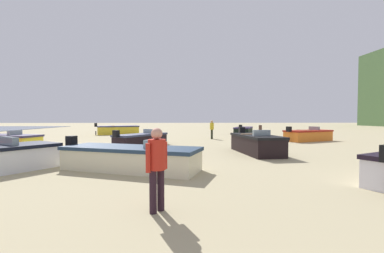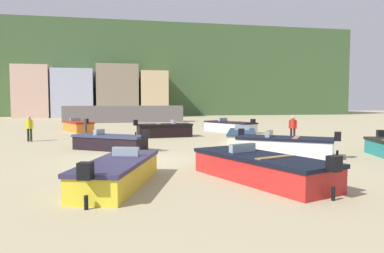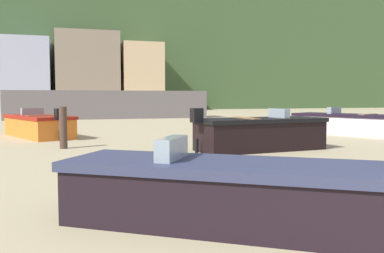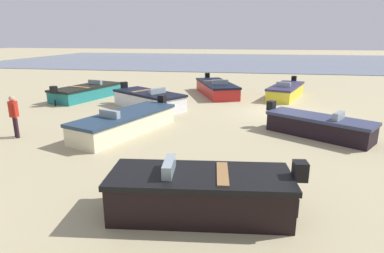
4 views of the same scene
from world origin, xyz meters
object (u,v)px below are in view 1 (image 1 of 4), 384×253
Objects in this scene: boat_black_7 at (141,140)px; mooring_post_near_water at (260,134)px; boat_yellow_0 at (5,141)px; boat_orange_6 at (308,135)px; beach_walker_foreground at (157,163)px; boat_black_3 at (256,144)px; boat_yellow_10 at (118,130)px; boat_cream_1 at (131,158)px; beach_walker_distant at (212,128)px; boat_black_4 at (244,130)px.

boat_black_7 is 3.12× the size of mooring_post_near_water.
boat_yellow_0 is 16.94m from mooring_post_near_water.
boat_orange_6 is 17.80m from beach_walker_foreground.
boat_black_3 is 8.89m from beach_walker_foreground.
boat_yellow_0 is at bearing -81.63° from mooring_post_near_water.
boat_yellow_10 is at bearing -179.89° from boat_yellow_0.
boat_black_7 is at bearing 110.86° from boat_yellow_0.
boat_orange_6 is (-6.62, 6.17, -0.05)m from boat_black_3.
boat_cream_1 is 3.17× the size of beach_walker_distant.
boat_cream_1 is 1.28× the size of boat_black_7.
beach_walker_distant reaches higher than boat_black_7.
mooring_post_near_water is at bearing 161.33° from boat_cream_1.
mooring_post_near_water is 0.79× the size of beach_walker_distant.
boat_yellow_0 is 8.30m from boat_black_7.
boat_yellow_0 is at bearing -95.15° from beach_walker_foreground.
beach_walker_distant reaches higher than boat_black_4.
beach_walker_distant reaches higher than boat_yellow_10.
boat_yellow_0 is 15.07m from boat_black_3.
boat_yellow_0 is 11.57m from boat_cream_1.
boat_yellow_10 is 23.91m from beach_walker_foreground.
beach_walker_distant is (-5.14, 5.22, 0.54)m from boat_black_7.
beach_walker_distant is (6.41, 9.70, 0.47)m from boat_yellow_10.
boat_cream_1 is 6.80m from boat_black_3.
boat_black_4 is at bearing -13.86° from beach_walker_distant.
boat_orange_6 is 1.06× the size of boat_black_7.
boat_cream_1 is 3.99× the size of mooring_post_near_water.
boat_yellow_0 is 14.63m from beach_walker_distant.
boat_black_3 is 0.99× the size of boat_orange_6.
mooring_post_near_water is (-2.01, 8.47, 0.23)m from boat_black_7.
boat_yellow_0 is at bearing -123.82° from boat_black_4.
beach_walker_distant is (-5.59, 13.51, 0.55)m from boat_yellow_0.
boat_black_3 reaches higher than boat_orange_6.
beach_walker_foreground is at bearing -170.52° from beach_walker_distant.
boat_black_4 reaches higher than boat_yellow_0.
beach_walker_foreground reaches higher than boat_black_3.
boat_black_7 is at bearing -76.64° from mooring_post_near_water.
beach_walker_foreground is (10.95, 10.49, 0.55)m from boat_yellow_0.
beach_walker_distant reaches higher than boat_yellow_0.
boat_orange_6 is 19.12m from boat_yellow_10.
boat_yellow_10 is 3.67× the size of mooring_post_near_water.
beach_walker_distant is (6.63, -4.42, 0.55)m from boat_black_4.
boat_orange_6 is at bearing 42.17° from boat_yellow_10.
boat_yellow_10 is (-19.06, -5.36, 0.07)m from boat_cream_1.
beach_walker_distant is at bearing 77.84° from boat_black_7.
boat_black_3 is 18.69m from boat_yellow_10.
boat_cream_1 is at bearing -5.58° from boat_yellow_10.
boat_yellow_10 is (-11.55, -4.48, 0.08)m from boat_black_7.
boat_yellow_0 is 21.20m from boat_orange_6.
boat_yellow_0 is at bearing -104.45° from boat_orange_6.
boat_cream_1 is at bearing -92.54° from boat_black_4.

